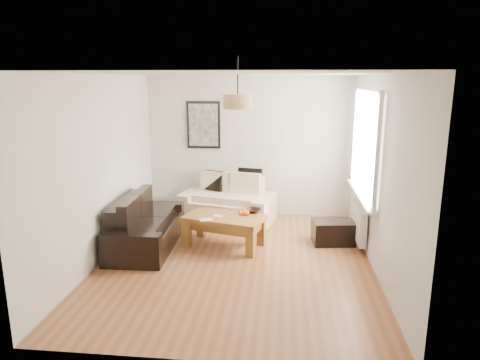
# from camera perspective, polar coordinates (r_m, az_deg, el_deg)

# --- Properties ---
(floor) EXTENTS (4.50, 4.50, 0.00)m
(floor) POSITION_cam_1_polar(r_m,az_deg,el_deg) (6.25, -0.58, -10.69)
(floor) COLOR brown
(floor) RESTS_ON ground
(ceiling) EXTENTS (3.80, 4.50, 0.00)m
(ceiling) POSITION_cam_1_polar(r_m,az_deg,el_deg) (5.71, -0.65, 13.90)
(ceiling) COLOR white
(ceiling) RESTS_ON floor
(wall_back) EXTENTS (3.80, 0.04, 2.60)m
(wall_back) POSITION_cam_1_polar(r_m,az_deg,el_deg) (8.04, 1.23, 4.41)
(wall_back) COLOR silver
(wall_back) RESTS_ON floor
(wall_front) EXTENTS (3.80, 0.04, 2.60)m
(wall_front) POSITION_cam_1_polar(r_m,az_deg,el_deg) (3.70, -4.64, -6.30)
(wall_front) COLOR silver
(wall_front) RESTS_ON floor
(wall_left) EXTENTS (0.04, 4.50, 2.60)m
(wall_left) POSITION_cam_1_polar(r_m,az_deg,el_deg) (6.34, -17.93, 1.37)
(wall_left) COLOR silver
(wall_left) RESTS_ON floor
(wall_right) EXTENTS (0.04, 4.50, 2.60)m
(wall_right) POSITION_cam_1_polar(r_m,az_deg,el_deg) (5.94, 17.93, 0.59)
(wall_right) COLOR silver
(wall_right) RESTS_ON floor
(window_bay) EXTENTS (0.14, 1.90, 1.60)m
(window_bay) POSITION_cam_1_polar(r_m,az_deg,el_deg) (6.65, 16.40, 4.63)
(window_bay) COLOR white
(window_bay) RESTS_ON wall_right
(radiator) EXTENTS (0.10, 0.90, 0.52)m
(radiator) POSITION_cam_1_polar(r_m,az_deg,el_deg) (6.92, 15.41, -5.39)
(radiator) COLOR white
(radiator) RESTS_ON wall_right
(poster) EXTENTS (0.62, 0.04, 0.87)m
(poster) POSITION_cam_1_polar(r_m,az_deg,el_deg) (8.08, -4.84, 7.27)
(poster) COLOR black
(poster) RESTS_ON wall_back
(pendant_shade) EXTENTS (0.40, 0.40, 0.20)m
(pendant_shade) POSITION_cam_1_polar(r_m,az_deg,el_deg) (6.02, -0.30, 10.35)
(pendant_shade) COLOR tan
(pendant_shade) RESTS_ON ceiling
(loveseat_cream) EXTENTS (1.79, 1.24, 0.81)m
(loveseat_cream) POSITION_cam_1_polar(r_m,az_deg,el_deg) (7.82, -1.65, -2.57)
(loveseat_cream) COLOR beige
(loveseat_cream) RESTS_ON floor
(sofa_leather) EXTENTS (0.90, 1.75, 0.75)m
(sofa_leather) POSITION_cam_1_polar(r_m,az_deg,el_deg) (6.79, -12.32, -5.64)
(sofa_leather) COLOR black
(sofa_leather) RESTS_ON floor
(coffee_table) EXTENTS (1.32, 0.95, 0.49)m
(coffee_table) POSITION_cam_1_polar(r_m,az_deg,el_deg) (6.70, -2.07, -6.76)
(coffee_table) COLOR brown
(coffee_table) RESTS_ON floor
(ottoman) EXTENTS (0.69, 0.49, 0.36)m
(ottoman) POSITION_cam_1_polar(r_m,az_deg,el_deg) (6.98, 12.23, -6.76)
(ottoman) COLOR black
(ottoman) RESTS_ON floor
(cushion_left) EXTENTS (0.39, 0.26, 0.37)m
(cushion_left) POSITION_cam_1_polar(r_m,az_deg,el_deg) (7.97, -3.36, -0.08)
(cushion_left) COLOR black
(cushion_left) RESTS_ON loveseat_cream
(cushion_right) EXTENTS (0.45, 0.22, 0.43)m
(cushion_right) POSITION_cam_1_polar(r_m,az_deg,el_deg) (7.88, 1.27, 0.01)
(cushion_right) COLOR black
(cushion_right) RESTS_ON loveseat_cream
(fruit_bowl) EXTENTS (0.29, 0.29, 0.06)m
(fruit_bowl) POSITION_cam_1_polar(r_m,az_deg,el_deg) (6.78, 1.74, -4.06)
(fruit_bowl) COLOR black
(fruit_bowl) RESTS_ON coffee_table
(orange_a) EXTENTS (0.11, 0.11, 0.09)m
(orange_a) POSITION_cam_1_polar(r_m,az_deg,el_deg) (6.65, 0.60, -4.30)
(orange_a) COLOR orange
(orange_a) RESTS_ON fruit_bowl
(orange_b) EXTENTS (0.09, 0.09, 0.08)m
(orange_b) POSITION_cam_1_polar(r_m,az_deg,el_deg) (6.63, 0.93, -4.36)
(orange_b) COLOR #FB5A15
(orange_b) RESTS_ON fruit_bowl
(orange_c) EXTENTS (0.08, 0.08, 0.07)m
(orange_c) POSITION_cam_1_polar(r_m,az_deg,el_deg) (6.64, 0.06, -4.33)
(orange_c) COLOR #DC5312
(orange_c) RESTS_ON fruit_bowl
(papers) EXTENTS (0.22, 0.19, 0.01)m
(papers) POSITION_cam_1_polar(r_m,az_deg,el_deg) (6.46, -4.52, -5.25)
(papers) COLOR white
(papers) RESTS_ON coffee_table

